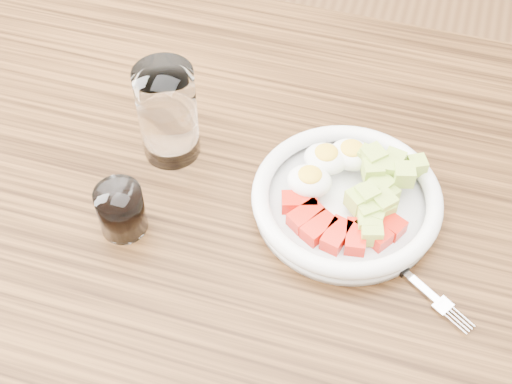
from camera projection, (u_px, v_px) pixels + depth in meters
dining_table at (261, 255)px, 1.02m from camera, size 1.50×0.90×0.77m
bowl at (347, 196)px, 0.93m from camera, size 0.25×0.25×0.06m
fork at (394, 263)px, 0.89m from camera, size 0.17×0.12×0.01m
water_glass at (168, 113)px, 0.96m from camera, size 0.08×0.08×0.14m
coffee_glass at (121, 210)px, 0.90m from camera, size 0.06×0.06×0.07m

